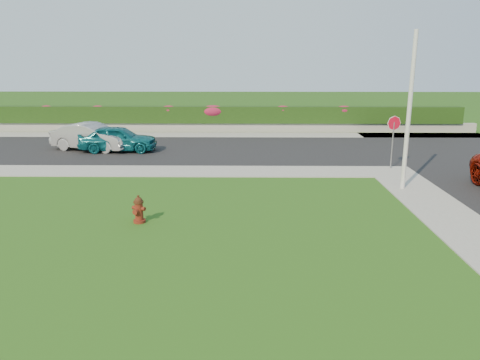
{
  "coord_description": "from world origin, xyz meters",
  "views": [
    {
      "loc": [
        0.66,
        -10.83,
        4.79
      ],
      "look_at": [
        0.47,
        4.11,
        0.9
      ],
      "focal_mm": 35.0,
      "sensor_mm": 36.0,
      "label": 1
    }
  ],
  "objects_px": {
    "sedan_silver": "(92,137)",
    "utility_pole": "(409,113)",
    "stop_sign": "(394,130)",
    "fire_hydrant": "(139,210)",
    "sedan_teal": "(118,138)"
  },
  "relations": [
    {
      "from": "sedan_silver",
      "to": "utility_pole",
      "type": "bearing_deg",
      "value": -101.44
    },
    {
      "from": "sedan_teal",
      "to": "stop_sign",
      "type": "height_order",
      "value": "stop_sign"
    },
    {
      "from": "utility_pole",
      "to": "sedan_silver",
      "type": "bearing_deg",
      "value": 152.15
    },
    {
      "from": "utility_pole",
      "to": "stop_sign",
      "type": "height_order",
      "value": "utility_pole"
    },
    {
      "from": "utility_pole",
      "to": "stop_sign",
      "type": "bearing_deg",
      "value": 80.64
    },
    {
      "from": "sedan_silver",
      "to": "stop_sign",
      "type": "relative_size",
      "value": 1.82
    },
    {
      "from": "sedan_teal",
      "to": "utility_pole",
      "type": "height_order",
      "value": "utility_pole"
    },
    {
      "from": "sedan_silver",
      "to": "stop_sign",
      "type": "distance_m",
      "value": 15.3
    },
    {
      "from": "stop_sign",
      "to": "fire_hydrant",
      "type": "bearing_deg",
      "value": -135.37
    },
    {
      "from": "fire_hydrant",
      "to": "sedan_silver",
      "type": "distance_m",
      "value": 12.37
    },
    {
      "from": "utility_pole",
      "to": "sedan_teal",
      "type": "bearing_deg",
      "value": 150.64
    },
    {
      "from": "sedan_silver",
      "to": "sedan_teal",
      "type": "bearing_deg",
      "value": -87.07
    },
    {
      "from": "fire_hydrant",
      "to": "sedan_teal",
      "type": "height_order",
      "value": "sedan_teal"
    },
    {
      "from": "utility_pole",
      "to": "fire_hydrant",
      "type": "bearing_deg",
      "value": -157.24
    },
    {
      "from": "sedan_silver",
      "to": "utility_pole",
      "type": "xyz_separation_m",
      "value": [
        14.14,
        -7.47,
        2.14
      ]
    }
  ]
}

